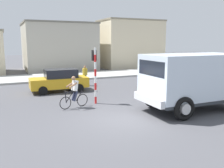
# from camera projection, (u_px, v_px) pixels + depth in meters

# --- Properties ---
(ground_plane) EXTENTS (120.00, 120.00, 0.00)m
(ground_plane) POSITION_uv_depth(u_px,v_px,m) (121.00, 119.00, 11.19)
(ground_plane) COLOR #4C4C51
(sidewalk_far) EXTENTS (80.00, 5.00, 0.16)m
(sidewalk_far) POSITION_uv_depth(u_px,v_px,m) (57.00, 77.00, 24.13)
(sidewalk_far) COLOR #ADADA8
(sidewalk_far) RESTS_ON ground
(truck_foreground) EXTENTS (5.43, 2.87, 2.90)m
(truck_foreground) POSITION_uv_depth(u_px,v_px,m) (193.00, 78.00, 12.49)
(truck_foreground) COLOR silver
(truck_foreground) RESTS_ON ground
(cyclist) EXTENTS (1.68, 0.61, 1.72)m
(cyclist) POSITION_uv_depth(u_px,v_px,m) (74.00, 92.00, 13.01)
(cyclist) COLOR black
(cyclist) RESTS_ON ground
(traffic_light_pole) EXTENTS (0.24, 0.43, 3.20)m
(traffic_light_pole) POSITION_uv_depth(u_px,v_px,m) (95.00, 68.00, 13.77)
(traffic_light_pole) COLOR red
(traffic_light_pole) RESTS_ON ground
(car_white_mid) EXTENTS (4.03, 1.93, 1.60)m
(car_white_mid) POSITION_uv_depth(u_px,v_px,m) (60.00, 80.00, 17.33)
(car_white_mid) COLOR gold
(car_white_mid) RESTS_ON ground
(pedestrian_near_kerb) EXTENTS (0.34, 0.22, 1.62)m
(pedestrian_near_kerb) POSITION_uv_depth(u_px,v_px,m) (85.00, 75.00, 19.67)
(pedestrian_near_kerb) COLOR #2D334C
(pedestrian_near_kerb) RESTS_ON ground
(building_mid_block) EXTENTS (8.58, 7.80, 5.84)m
(building_mid_block) POSITION_uv_depth(u_px,v_px,m) (59.00, 46.00, 31.16)
(building_mid_block) COLOR #B2AD9E
(building_mid_block) RESTS_ON ground
(building_corner_right) EXTENTS (8.28, 5.35, 6.44)m
(building_corner_right) POSITION_uv_depth(u_px,v_px,m) (130.00, 44.00, 33.77)
(building_corner_right) COLOR beige
(building_corner_right) RESTS_ON ground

